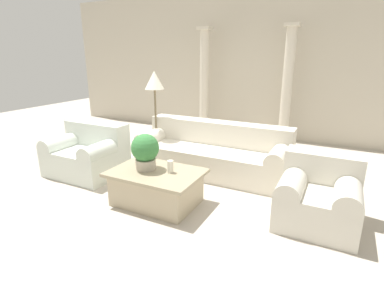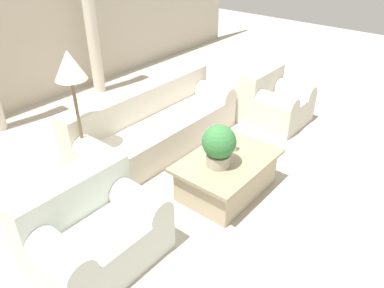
# 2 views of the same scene
# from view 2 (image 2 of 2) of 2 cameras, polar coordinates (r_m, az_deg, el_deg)

# --- Properties ---
(ground_plane) EXTENTS (16.00, 16.00, 0.00)m
(ground_plane) POSITION_cam_2_polar(r_m,az_deg,el_deg) (4.56, 0.52, -4.46)
(ground_plane) COLOR #BCB2A3
(wall_back) EXTENTS (10.00, 0.06, 3.20)m
(wall_back) POSITION_cam_2_polar(r_m,az_deg,el_deg) (6.46, -24.65, 19.19)
(wall_back) COLOR beige
(wall_back) RESTS_ON ground_plane
(sofa_long) EXTENTS (2.40, 0.86, 0.79)m
(sofa_long) POSITION_cam_2_polar(r_m,az_deg,el_deg) (4.97, -5.77, 2.98)
(sofa_long) COLOR beige
(sofa_long) RESTS_ON ground_plane
(loveseat) EXTENTS (1.11, 0.86, 0.79)m
(loveseat) POSITION_cam_2_polar(r_m,az_deg,el_deg) (3.46, -15.09, -12.32)
(loveseat) COLOR silver
(loveseat) RESTS_ON ground_plane
(coffee_table) EXTENTS (1.14, 0.78, 0.44)m
(coffee_table) POSITION_cam_2_polar(r_m,az_deg,el_deg) (4.17, 5.30, -4.71)
(coffee_table) COLOR tan
(coffee_table) RESTS_ON ground_plane
(potted_plant) EXTENTS (0.35, 0.35, 0.46)m
(potted_plant) POSITION_cam_2_polar(r_m,az_deg,el_deg) (3.81, 4.12, -0.11)
(potted_plant) COLOR #B2A893
(potted_plant) RESTS_ON coffee_table
(pillar_candle) EXTENTS (0.08, 0.08, 0.15)m
(pillar_candle) POSITION_cam_2_polar(r_m,az_deg,el_deg) (4.16, 6.30, -0.07)
(pillar_candle) COLOR silver
(pillar_candle) RESTS_ON coffee_table
(floor_lamp) EXTENTS (0.32, 0.32, 1.57)m
(floor_lamp) POSITION_cam_2_polar(r_m,az_deg,el_deg) (3.97, -17.98, 9.91)
(floor_lamp) COLOR brown
(floor_lamp) RESTS_ON ground_plane
(column_right) EXTENTS (0.28, 0.28, 2.40)m
(column_right) POSITION_cam_2_polar(r_m,az_deg,el_deg) (6.60, -15.20, 17.71)
(column_right) COLOR beige
(column_right) RESTS_ON ground_plane
(armchair) EXTENTS (0.84, 0.88, 0.76)m
(armchair) POSITION_cam_2_polar(r_m,az_deg,el_deg) (5.73, 12.26, 6.50)
(armchair) COLOR beige
(armchair) RESTS_ON ground_plane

